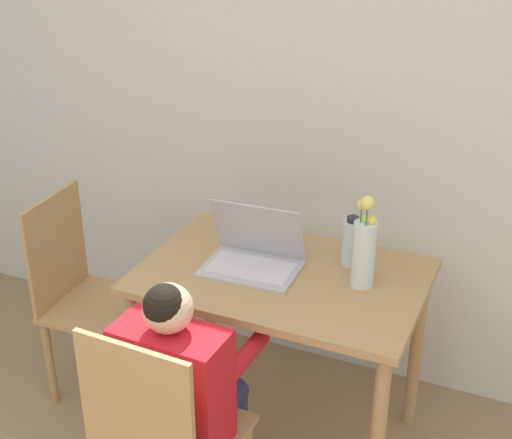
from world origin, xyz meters
name	(u,v)px	position (x,y,z in m)	size (l,w,h in m)	color
wall_back	(314,93)	(0.00, 2.23, 1.25)	(6.40, 0.05, 2.50)	silver
dining_table	(282,299)	(0.11, 1.63, 0.64)	(1.02, 0.68, 0.75)	tan
chair_spare	(86,296)	(-0.76, 1.60, 0.45)	(0.43, 0.43, 0.89)	tan
person_seated	(182,381)	(-0.01, 1.10, 0.60)	(0.37, 0.43, 0.98)	red
laptop	(254,252)	(0.00, 1.63, 0.80)	(0.35, 0.26, 0.24)	#B2B2B7
flower_vase	(364,249)	(0.40, 1.66, 0.89)	(0.08, 0.08, 0.34)	silver
water_bottle	(352,242)	(0.32, 1.79, 0.84)	(0.07, 0.07, 0.19)	silver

